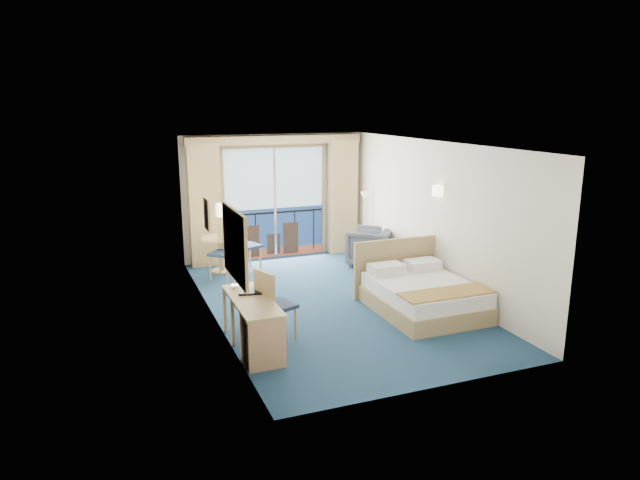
{
  "coord_description": "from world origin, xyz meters",
  "views": [
    {
      "loc": [
        -3.55,
        -8.58,
        3.34
      ],
      "look_at": [
        -0.12,
        0.2,
        1.07
      ],
      "focal_mm": 32.0,
      "sensor_mm": 36.0,
      "label": 1
    }
  ],
  "objects_px": {
    "armchair": "(371,247)",
    "desk_chair": "(272,301)",
    "table_chair_a": "(243,242)",
    "desk": "(260,332)",
    "table_chair_b": "(225,248)",
    "floor_lamp": "(364,208)",
    "bed": "(422,294)",
    "nightstand": "(415,273)",
    "round_table": "(221,245)"
  },
  "relations": [
    {
      "from": "desk",
      "to": "table_chair_b",
      "type": "xyz_separation_m",
      "value": [
        0.36,
        3.84,
        0.2
      ]
    },
    {
      "from": "nightstand",
      "to": "desk_chair",
      "type": "xyz_separation_m",
      "value": [
        -3.18,
        -1.41,
        0.33
      ]
    },
    {
      "from": "desk",
      "to": "table_chair_a",
      "type": "relative_size",
      "value": 1.43
    },
    {
      "from": "floor_lamp",
      "to": "table_chair_b",
      "type": "xyz_separation_m",
      "value": [
        -3.18,
        -0.41,
        -0.51
      ]
    },
    {
      "from": "armchair",
      "to": "table_chair_a",
      "type": "distance_m",
      "value": 2.65
    },
    {
      "from": "desk",
      "to": "round_table",
      "type": "xyz_separation_m",
      "value": [
        0.37,
        4.25,
        0.15
      ]
    },
    {
      "from": "armchair",
      "to": "table_chair_a",
      "type": "height_order",
      "value": "table_chair_a"
    },
    {
      "from": "nightstand",
      "to": "floor_lamp",
      "type": "height_order",
      "value": "floor_lamp"
    },
    {
      "from": "nightstand",
      "to": "armchair",
      "type": "bearing_deg",
      "value": 94.46
    },
    {
      "from": "nightstand",
      "to": "round_table",
      "type": "relative_size",
      "value": 0.67
    },
    {
      "from": "bed",
      "to": "desk_chair",
      "type": "relative_size",
      "value": 1.82
    },
    {
      "from": "desk_chair",
      "to": "floor_lamp",
      "type": "bearing_deg",
      "value": -60.87
    },
    {
      "from": "table_chair_a",
      "to": "round_table",
      "type": "bearing_deg",
      "value": 50.94
    },
    {
      "from": "table_chair_a",
      "to": "table_chair_b",
      "type": "xyz_separation_m",
      "value": [
        -0.43,
        -0.28,
        -0.01
      ]
    },
    {
      "from": "desk_chair",
      "to": "armchair",
      "type": "bearing_deg",
      "value": -65.19
    },
    {
      "from": "floor_lamp",
      "to": "desk_chair",
      "type": "xyz_separation_m",
      "value": [
        -3.22,
        -3.7,
        -0.51
      ]
    },
    {
      "from": "bed",
      "to": "round_table",
      "type": "distance_m",
      "value": 4.3
    },
    {
      "from": "armchair",
      "to": "desk_chair",
      "type": "bearing_deg",
      "value": -1.35
    },
    {
      "from": "desk_chair",
      "to": "table_chair_b",
      "type": "bearing_deg",
      "value": -20.45
    },
    {
      "from": "nightstand",
      "to": "desk",
      "type": "bearing_deg",
      "value": -150.73
    },
    {
      "from": "desk",
      "to": "desk_chair",
      "type": "xyz_separation_m",
      "value": [
        0.32,
        0.55,
        0.2
      ]
    },
    {
      "from": "nightstand",
      "to": "floor_lamp",
      "type": "xyz_separation_m",
      "value": [
        0.04,
        2.28,
        0.84
      ]
    },
    {
      "from": "floor_lamp",
      "to": "round_table",
      "type": "bearing_deg",
      "value": 179.94
    },
    {
      "from": "desk",
      "to": "table_chair_b",
      "type": "bearing_deg",
      "value": 84.62
    },
    {
      "from": "floor_lamp",
      "to": "round_table",
      "type": "height_order",
      "value": "floor_lamp"
    },
    {
      "from": "desk",
      "to": "table_chair_a",
      "type": "height_order",
      "value": "table_chair_a"
    },
    {
      "from": "table_chair_a",
      "to": "desk",
      "type": "bearing_deg",
      "value": 147.7
    },
    {
      "from": "round_table",
      "to": "table_chair_b",
      "type": "bearing_deg",
      "value": -91.53
    },
    {
      "from": "desk",
      "to": "table_chair_b",
      "type": "relative_size",
      "value": 1.46
    },
    {
      "from": "bed",
      "to": "table_chair_a",
      "type": "xyz_separation_m",
      "value": [
        -2.17,
        3.29,
        0.32
      ]
    },
    {
      "from": "armchair",
      "to": "table_chair_a",
      "type": "relative_size",
      "value": 0.82
    },
    {
      "from": "table_chair_b",
      "to": "desk_chair",
      "type": "bearing_deg",
      "value": -48.23
    },
    {
      "from": "bed",
      "to": "table_chair_a",
      "type": "relative_size",
      "value": 1.81
    },
    {
      "from": "armchair",
      "to": "desk_chair",
      "type": "height_order",
      "value": "desk_chair"
    },
    {
      "from": "desk_chair",
      "to": "desk",
      "type": "bearing_deg",
      "value": 129.7
    },
    {
      "from": "bed",
      "to": "desk",
      "type": "relative_size",
      "value": 1.26
    },
    {
      "from": "bed",
      "to": "table_chair_b",
      "type": "height_order",
      "value": "table_chair_b"
    },
    {
      "from": "bed",
      "to": "round_table",
      "type": "height_order",
      "value": "bed"
    },
    {
      "from": "bed",
      "to": "desk",
      "type": "bearing_deg",
      "value": -164.46
    },
    {
      "from": "round_table",
      "to": "bed",
      "type": "bearing_deg",
      "value": -52.92
    },
    {
      "from": "table_chair_a",
      "to": "desk_chair",
      "type": "bearing_deg",
      "value": 151.11
    },
    {
      "from": "bed",
      "to": "table_chair_a",
      "type": "height_order",
      "value": "table_chair_a"
    },
    {
      "from": "nightstand",
      "to": "floor_lamp",
      "type": "relative_size",
      "value": 0.37
    },
    {
      "from": "nightstand",
      "to": "table_chair_a",
      "type": "xyz_separation_m",
      "value": [
        -2.71,
        2.15,
        0.33
      ]
    },
    {
      "from": "desk_chair",
      "to": "table_chair_b",
      "type": "distance_m",
      "value": 3.29
    },
    {
      "from": "floor_lamp",
      "to": "table_chair_a",
      "type": "xyz_separation_m",
      "value": [
        -2.75,
        -0.13,
        -0.5
      ]
    },
    {
      "from": "floor_lamp",
      "to": "desk",
      "type": "distance_m",
      "value": 5.58
    },
    {
      "from": "armchair",
      "to": "desk",
      "type": "height_order",
      "value": "armchair"
    },
    {
      "from": "bed",
      "to": "desk_chair",
      "type": "distance_m",
      "value": 2.67
    },
    {
      "from": "bed",
      "to": "round_table",
      "type": "relative_size",
      "value": 2.41
    }
  ]
}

